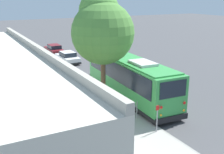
% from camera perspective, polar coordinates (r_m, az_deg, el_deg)
% --- Properties ---
extents(ground_plane, '(160.00, 160.00, 0.00)m').
position_cam_1_polar(ground_plane, '(21.12, 6.58, -4.91)').
color(ground_plane, '#474749').
extents(sidewalk_slab, '(80.00, 3.37, 0.15)m').
position_cam_1_polar(sidewalk_slab, '(19.36, -2.47, -6.57)').
color(sidewalk_slab, '#A3A099').
rests_on(sidewalk_slab, ground).
extents(curb_strip, '(80.00, 0.14, 0.15)m').
position_cam_1_polar(curb_strip, '(20.13, 2.06, -5.66)').
color(curb_strip, gray).
rests_on(curb_strip, ground).
extents(shuttle_bus, '(11.07, 2.96, 3.23)m').
position_cam_1_polar(shuttle_bus, '(21.26, 3.52, 0.21)').
color(shuttle_bus, green).
rests_on(shuttle_bus, ground).
extents(parked_sedan_white, '(4.36, 1.84, 1.29)m').
position_cam_1_polar(parked_sedan_white, '(33.37, -9.01, 3.94)').
color(parked_sedan_white, silver).
rests_on(parked_sedan_white, ground).
extents(parked_sedan_maroon, '(4.57, 1.69, 1.27)m').
position_cam_1_polar(parked_sedan_maroon, '(38.71, -11.65, 5.47)').
color(parked_sedan_maroon, maroon).
rests_on(parked_sedan_maroon, ground).
extents(street_tree, '(4.23, 4.23, 7.79)m').
position_cam_1_polar(street_tree, '(18.95, -2.04, 9.83)').
color(street_tree, brown).
rests_on(street_tree, sidewalk_slab).
extents(sign_post_near, '(0.06, 0.22, 1.58)m').
position_cam_1_polar(sign_post_near, '(16.08, 9.15, -8.26)').
color(sign_post_near, gray).
rests_on(sign_post_near, sidewalk_slab).
extents(sign_post_far, '(0.06, 0.06, 1.11)m').
position_cam_1_polar(sign_post_far, '(17.72, 5.08, -6.64)').
color(sign_post_far, gray).
rests_on(sign_post_far, sidewalk_slab).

